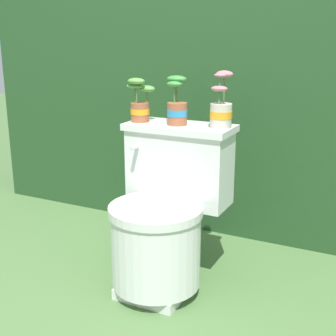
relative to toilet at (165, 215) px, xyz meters
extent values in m
plane|color=#4C703D|center=(-0.03, -0.11, -0.33)|extent=(12.00, 12.00, 0.00)
cube|color=#234723|center=(-0.03, 0.96, 0.57)|extent=(3.01, 0.65, 1.80)
cube|color=silver|center=(0.00, -0.09, -0.31)|extent=(0.28, 0.29, 0.05)
cylinder|color=silver|center=(0.00, -0.09, -0.13)|extent=(0.39, 0.39, 0.32)
cylinder|color=silver|center=(0.00, -0.09, 0.05)|extent=(0.40, 0.40, 0.04)
cube|color=silver|center=(0.00, 0.15, 0.18)|extent=(0.46, 0.20, 0.34)
cube|color=silver|center=(0.00, 0.15, 0.37)|extent=(0.49, 0.23, 0.03)
cylinder|color=silver|center=(-0.16, 0.02, 0.28)|extent=(0.02, 0.05, 0.02)
cylinder|color=#9E5638|center=(-0.19, 0.13, 0.42)|extent=(0.08, 0.08, 0.09)
cylinder|color=orange|center=(-0.19, 0.13, 0.43)|extent=(0.09, 0.09, 0.03)
cylinder|color=#332319|center=(-0.19, 0.13, 0.46)|extent=(0.08, 0.08, 0.01)
cylinder|color=#4C753D|center=(-0.21, 0.12, 0.50)|extent=(0.01, 0.01, 0.07)
ellipsoid|color=#569342|center=(-0.21, 0.12, 0.54)|extent=(0.08, 0.06, 0.02)
cylinder|color=#4C753D|center=(-0.20, 0.11, 0.51)|extent=(0.01, 0.01, 0.09)
ellipsoid|color=#569342|center=(-0.20, 0.11, 0.57)|extent=(0.08, 0.06, 0.03)
cylinder|color=#4C753D|center=(-0.17, 0.15, 0.49)|extent=(0.01, 0.01, 0.05)
ellipsoid|color=#569342|center=(-0.17, 0.15, 0.53)|extent=(0.08, 0.06, 0.03)
cylinder|color=#9E5638|center=(0.00, 0.13, 0.43)|extent=(0.09, 0.09, 0.10)
cylinder|color=#2D84BC|center=(0.00, 0.13, 0.43)|extent=(0.09, 0.09, 0.03)
cylinder|color=#332319|center=(0.00, 0.13, 0.47)|extent=(0.08, 0.08, 0.01)
cylinder|color=#4C753D|center=(-0.02, 0.16, 0.52)|extent=(0.01, 0.01, 0.09)
ellipsoid|color=#387F38|center=(-0.02, 0.16, 0.58)|extent=(0.09, 0.06, 0.03)
cylinder|color=#4C753D|center=(-0.02, 0.15, 0.52)|extent=(0.01, 0.01, 0.08)
ellipsoid|color=#387F38|center=(-0.02, 0.15, 0.56)|extent=(0.06, 0.04, 0.02)
cylinder|color=#4C753D|center=(-0.02, 0.13, 0.52)|extent=(0.01, 0.01, 0.07)
ellipsoid|color=#387F38|center=(-0.02, 0.13, 0.56)|extent=(0.07, 0.05, 0.03)
cylinder|color=beige|center=(0.19, 0.15, 0.43)|extent=(0.09, 0.09, 0.10)
cylinder|color=orange|center=(0.19, 0.15, 0.44)|extent=(0.10, 0.10, 0.03)
cylinder|color=#332319|center=(0.19, 0.15, 0.48)|extent=(0.09, 0.09, 0.01)
cylinder|color=#4C753D|center=(0.19, 0.13, 0.51)|extent=(0.01, 0.01, 0.06)
ellipsoid|color=#B26B75|center=(0.19, 0.13, 0.55)|extent=(0.07, 0.05, 0.02)
cylinder|color=#4C753D|center=(0.18, 0.15, 0.54)|extent=(0.01, 0.01, 0.11)
ellipsoid|color=#B26B75|center=(0.18, 0.15, 0.60)|extent=(0.05, 0.04, 0.02)
cylinder|color=#4C753D|center=(0.19, 0.18, 0.54)|extent=(0.01, 0.01, 0.11)
ellipsoid|color=#B26B75|center=(0.19, 0.18, 0.60)|extent=(0.08, 0.05, 0.03)
camera|label=1|loc=(0.87, -1.72, 0.77)|focal=50.00mm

